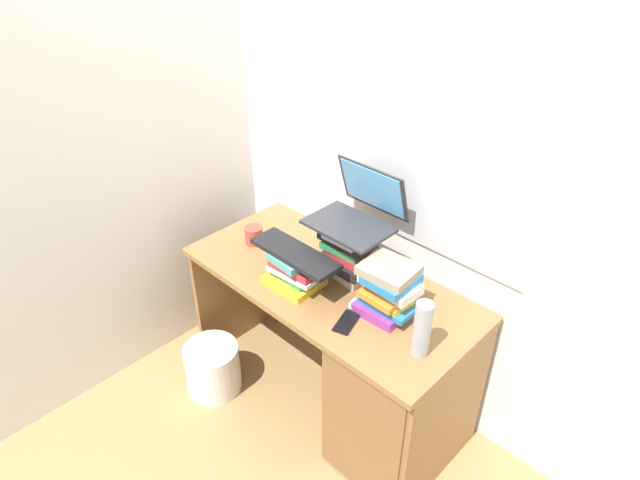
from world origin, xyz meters
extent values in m
plane|color=#9E7A4C|center=(0.00, 0.00, 0.00)|extent=(6.00, 6.00, 0.00)
cube|color=white|center=(0.00, 0.36, 1.30)|extent=(6.00, 0.05, 2.60)
cube|color=silver|center=(0.27, 0.33, 1.28)|extent=(0.90, 0.01, 0.80)
cube|color=silver|center=(-0.93, 0.00, 1.30)|extent=(0.05, 6.00, 2.60)
cube|color=olive|center=(0.00, 0.00, 0.72)|extent=(1.35, 0.63, 0.03)
cube|color=olive|center=(-0.66, 0.00, 0.35)|extent=(0.02, 0.58, 0.70)
cube|color=olive|center=(0.66, 0.00, 0.35)|extent=(0.02, 0.58, 0.70)
cube|color=brown|center=(0.45, -0.03, 0.35)|extent=(0.41, 0.53, 0.67)
cube|color=beige|center=(0.02, 0.08, 0.75)|extent=(0.24, 0.15, 0.04)
cube|color=black|center=(0.03, 0.09, 0.78)|extent=(0.18, 0.16, 0.02)
cube|color=black|center=(0.04, 0.08, 0.81)|extent=(0.24, 0.19, 0.04)
cube|color=#B22D33|center=(0.04, 0.08, 0.85)|extent=(0.19, 0.13, 0.04)
cube|color=#338C4C|center=(0.02, 0.07, 0.88)|extent=(0.20, 0.14, 0.03)
cube|color=black|center=(0.02, 0.09, 0.91)|extent=(0.24, 0.14, 0.03)
cube|color=white|center=(0.03, 0.08, 0.94)|extent=(0.17, 0.14, 0.02)
cube|color=#8C338C|center=(0.04, 0.08, 0.97)|extent=(0.17, 0.15, 0.04)
cube|color=yellow|center=(-0.09, -0.12, 0.75)|extent=(0.24, 0.20, 0.03)
cube|color=#338C4C|center=(-0.09, -0.11, 0.78)|extent=(0.19, 0.13, 0.03)
cube|color=white|center=(-0.08, -0.12, 0.80)|extent=(0.25, 0.16, 0.02)
cube|color=#B22D33|center=(-0.08, -0.12, 0.83)|extent=(0.23, 0.14, 0.03)
cube|color=teal|center=(-0.10, -0.12, 0.87)|extent=(0.18, 0.18, 0.03)
cube|color=#8C338C|center=(0.30, 0.00, 0.75)|extent=(0.20, 0.18, 0.04)
cube|color=#2672B2|center=(0.32, 0.01, 0.78)|extent=(0.22, 0.15, 0.02)
cube|color=yellow|center=(0.31, 0.01, 0.81)|extent=(0.20, 0.14, 0.02)
cube|color=orange|center=(0.31, 0.00, 0.83)|extent=(0.17, 0.17, 0.03)
cube|color=white|center=(0.31, 0.02, 0.87)|extent=(0.24, 0.15, 0.04)
cube|color=#2672B2|center=(0.32, 0.01, 0.90)|extent=(0.18, 0.18, 0.03)
cube|color=gray|center=(0.31, 0.01, 0.94)|extent=(0.22, 0.20, 0.04)
cube|color=#2D2D33|center=(0.03, 0.08, 0.99)|extent=(0.35, 0.24, 0.01)
cube|color=#2D2D33|center=(0.03, 0.23, 1.11)|extent=(0.35, 0.08, 0.23)
cube|color=#59A5E5|center=(0.03, 0.23, 1.11)|extent=(0.31, 0.06, 0.20)
cube|color=black|center=(-0.08, -0.12, 0.89)|extent=(0.42, 0.14, 0.02)
ellipsoid|color=#A5A8AD|center=(0.21, -0.04, 0.75)|extent=(0.06, 0.10, 0.04)
cylinder|color=#B23F33|center=(-0.47, -0.03, 0.77)|extent=(0.09, 0.09, 0.09)
torus|color=#B23F33|center=(-0.41, -0.03, 0.78)|extent=(0.05, 0.01, 0.05)
cylinder|color=#999EA5|center=(0.55, -0.09, 0.85)|extent=(0.07, 0.07, 0.24)
cube|color=black|center=(0.24, -0.15, 0.74)|extent=(0.10, 0.15, 0.01)
cylinder|color=silver|center=(-0.45, -0.37, 0.13)|extent=(0.27, 0.27, 0.27)
camera|label=1|loc=(1.32, -1.42, 2.23)|focal=31.12mm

